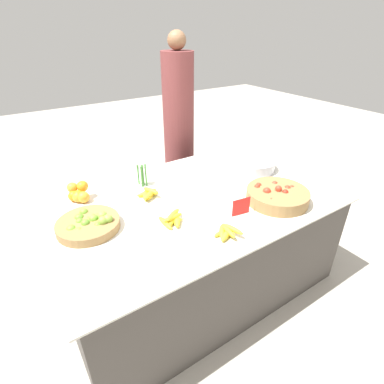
{
  "coord_description": "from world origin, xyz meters",
  "views": [
    {
      "loc": [
        -0.92,
        -1.4,
        1.69
      ],
      "look_at": [
        0.0,
        0.0,
        0.74
      ],
      "focal_mm": 28.0,
      "sensor_mm": 36.0,
      "label": 1
    }
  ],
  "objects": [
    {
      "name": "tomato_basket",
      "position": [
        0.44,
        -0.32,
        0.74
      ],
      "size": [
        0.39,
        0.39,
        0.11
      ],
      "color": "olive",
      "rests_on": "market_table"
    },
    {
      "name": "banana_bunch_front_right",
      "position": [
        -0.24,
        -0.17,
        0.72
      ],
      "size": [
        0.14,
        0.16,
        0.06
      ],
      "color": "yellow",
      "rests_on": "market_table"
    },
    {
      "name": "vendor_person",
      "position": [
        0.49,
        0.97,
        0.77
      ],
      "size": [
        0.29,
        0.29,
        1.65
      ],
      "color": "brown",
      "rests_on": "ground_plane"
    },
    {
      "name": "banana_bunch_back_center",
      "position": [
        -0.06,
        -0.42,
        0.72
      ],
      "size": [
        0.13,
        0.16,
        0.05
      ],
      "color": "yellow",
      "rests_on": "market_table"
    },
    {
      "name": "veg_bundle",
      "position": [
        -0.18,
        0.35,
        0.77
      ],
      "size": [
        0.06,
        0.06,
        0.15
      ],
      "color": "#4C8E42",
      "rests_on": "market_table"
    },
    {
      "name": "price_sign",
      "position": [
        0.14,
        -0.31,
        0.75
      ],
      "size": [
        0.12,
        0.02,
        0.11
      ],
      "rotation": [
        0.0,
        0.0,
        -0.14
      ],
      "color": "red",
      "rests_on": "market_table"
    },
    {
      "name": "orange_pile",
      "position": [
        -0.62,
        0.38,
        0.74
      ],
      "size": [
        0.14,
        0.16,
        0.12
      ],
      "color": "orange",
      "rests_on": "market_table"
    },
    {
      "name": "lime_bowl",
      "position": [
        -0.66,
        0.04,
        0.72
      ],
      "size": [
        0.35,
        0.35,
        0.09
      ],
      "color": "olive",
      "rests_on": "market_table"
    },
    {
      "name": "ground_plane",
      "position": [
        0.0,
        0.0,
        0.0
      ],
      "size": [
        12.0,
        12.0,
        0.0
      ],
      "primitive_type": "plane",
      "color": "#ADA599"
    },
    {
      "name": "market_table",
      "position": [
        0.0,
        0.0,
        0.35
      ],
      "size": [
        1.84,
        1.19,
        0.69
      ],
      "color": "#4C4742",
      "rests_on": "ground_plane"
    },
    {
      "name": "metal_bowl",
      "position": [
        0.64,
        0.12,
        0.73
      ],
      "size": [
        0.35,
        0.35,
        0.08
      ],
      "color": "#B7B7BF",
      "rests_on": "market_table"
    },
    {
      "name": "banana_bunch_front_center",
      "position": [
        -0.22,
        0.18,
        0.72
      ],
      "size": [
        0.16,
        0.18,
        0.06
      ],
      "color": "yellow",
      "rests_on": "market_table"
    }
  ]
}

